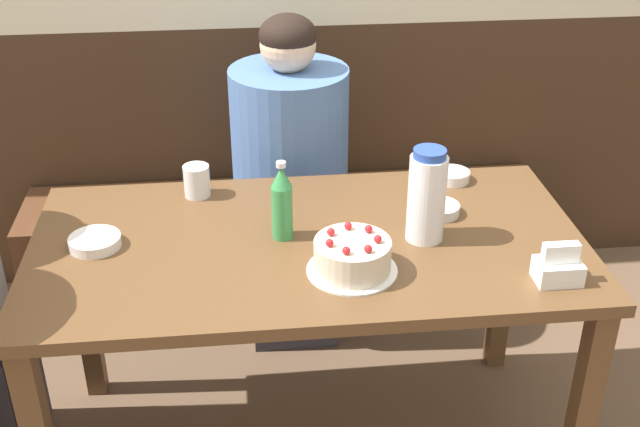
{
  "coord_description": "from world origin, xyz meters",
  "views": [
    {
      "loc": [
        -0.16,
        -1.83,
        1.84
      ],
      "look_at": [
        0.04,
        0.05,
        0.79
      ],
      "focal_mm": 45.0,
      "sensor_mm": 36.0,
      "label": 1
    }
  ],
  "objects_px": {
    "napkin_holder": "(558,267)",
    "bowl_rice_small": "(95,242)",
    "bench_seat": "(289,247)",
    "water_pitcher": "(427,196)",
    "soju_bottle": "(282,202)",
    "bowl_soup_white": "(452,176)",
    "glass_water_tall": "(197,181)",
    "person_pale_blue_shirt": "(291,183)",
    "birthday_cake": "(352,257)",
    "bowl_side_dish": "(440,209)"
  },
  "relations": [
    {
      "from": "bowl_side_dish",
      "to": "person_pale_blue_shirt",
      "type": "height_order",
      "value": "person_pale_blue_shirt"
    },
    {
      "from": "bowl_side_dish",
      "to": "person_pale_blue_shirt",
      "type": "xyz_separation_m",
      "value": [
        -0.38,
        0.54,
        -0.17
      ]
    },
    {
      "from": "napkin_holder",
      "to": "bench_seat",
      "type": "bearing_deg",
      "value": 118.29
    },
    {
      "from": "birthday_cake",
      "to": "person_pale_blue_shirt",
      "type": "xyz_separation_m",
      "value": [
        -0.09,
        0.81,
        -0.2
      ]
    },
    {
      "from": "soju_bottle",
      "to": "bowl_side_dish",
      "type": "relative_size",
      "value": 1.98
    },
    {
      "from": "water_pitcher",
      "to": "napkin_holder",
      "type": "xyz_separation_m",
      "value": [
        0.28,
        -0.24,
        -0.09
      ]
    },
    {
      "from": "napkin_holder",
      "to": "bowl_rice_small",
      "type": "relative_size",
      "value": 0.81
    },
    {
      "from": "bench_seat",
      "to": "napkin_holder",
      "type": "distance_m",
      "value": 1.36
    },
    {
      "from": "soju_bottle",
      "to": "bowl_rice_small",
      "type": "relative_size",
      "value": 1.63
    },
    {
      "from": "bowl_rice_small",
      "to": "birthday_cake",
      "type": "bearing_deg",
      "value": -16.21
    },
    {
      "from": "birthday_cake",
      "to": "bench_seat",
      "type": "bearing_deg",
      "value": 95.46
    },
    {
      "from": "napkin_holder",
      "to": "water_pitcher",
      "type": "bearing_deg",
      "value": 139.4
    },
    {
      "from": "bowl_rice_small",
      "to": "bench_seat",
      "type": "bearing_deg",
      "value": 55.29
    },
    {
      "from": "soju_bottle",
      "to": "bowl_soup_white",
      "type": "bearing_deg",
      "value": 27.61
    },
    {
      "from": "person_pale_blue_shirt",
      "to": "bowl_soup_white",
      "type": "bearing_deg",
      "value": 54.14
    },
    {
      "from": "napkin_holder",
      "to": "person_pale_blue_shirt",
      "type": "bearing_deg",
      "value": 122.96
    },
    {
      "from": "napkin_holder",
      "to": "birthday_cake",
      "type": "bearing_deg",
      "value": 169.03
    },
    {
      "from": "bench_seat",
      "to": "person_pale_blue_shirt",
      "type": "bearing_deg",
      "value": -89.66
    },
    {
      "from": "birthday_cake",
      "to": "bowl_soup_white",
      "type": "xyz_separation_m",
      "value": [
        0.38,
        0.47,
        -0.03
      ]
    },
    {
      "from": "napkin_holder",
      "to": "person_pale_blue_shirt",
      "type": "height_order",
      "value": "person_pale_blue_shirt"
    },
    {
      "from": "soju_bottle",
      "to": "bowl_soup_white",
      "type": "distance_m",
      "value": 0.61
    },
    {
      "from": "water_pitcher",
      "to": "bowl_rice_small",
      "type": "bearing_deg",
      "value": 176.86
    },
    {
      "from": "birthday_cake",
      "to": "bowl_rice_small",
      "type": "distance_m",
      "value": 0.68
    },
    {
      "from": "bench_seat",
      "to": "bowl_side_dish",
      "type": "height_order",
      "value": "bowl_side_dish"
    },
    {
      "from": "birthday_cake",
      "to": "water_pitcher",
      "type": "distance_m",
      "value": 0.27
    },
    {
      "from": "bowl_side_dish",
      "to": "glass_water_tall",
      "type": "xyz_separation_m",
      "value": [
        -0.68,
        0.19,
        0.03
      ]
    },
    {
      "from": "bowl_soup_white",
      "to": "glass_water_tall",
      "type": "relative_size",
      "value": 1.11
    },
    {
      "from": "bowl_side_dish",
      "to": "glass_water_tall",
      "type": "height_order",
      "value": "glass_water_tall"
    },
    {
      "from": "soju_bottle",
      "to": "person_pale_blue_shirt",
      "type": "relative_size",
      "value": 0.19
    },
    {
      "from": "person_pale_blue_shirt",
      "to": "water_pitcher",
      "type": "bearing_deg",
      "value": 24.86
    },
    {
      "from": "soju_bottle",
      "to": "napkin_holder",
      "type": "relative_size",
      "value": 2.01
    },
    {
      "from": "bench_seat",
      "to": "water_pitcher",
      "type": "relative_size",
      "value": 7.59
    },
    {
      "from": "bench_seat",
      "to": "person_pale_blue_shirt",
      "type": "xyz_separation_m",
      "value": [
        0.0,
        -0.19,
        0.37
      ]
    },
    {
      "from": "bowl_rice_small",
      "to": "bowl_side_dish",
      "type": "relative_size",
      "value": 1.21
    },
    {
      "from": "soju_bottle",
      "to": "glass_water_tall",
      "type": "bearing_deg",
      "value": 131.15
    },
    {
      "from": "bench_seat",
      "to": "soju_bottle",
      "type": "distance_m",
      "value": 1.03
    },
    {
      "from": "bench_seat",
      "to": "napkin_holder",
      "type": "relative_size",
      "value": 17.82
    },
    {
      "from": "water_pitcher",
      "to": "soju_bottle",
      "type": "relative_size",
      "value": 1.17
    },
    {
      "from": "soju_bottle",
      "to": "napkin_holder",
      "type": "distance_m",
      "value": 0.71
    },
    {
      "from": "bowl_soup_white",
      "to": "glass_water_tall",
      "type": "distance_m",
      "value": 0.77
    },
    {
      "from": "birthday_cake",
      "to": "bowl_soup_white",
      "type": "distance_m",
      "value": 0.6
    },
    {
      "from": "water_pitcher",
      "to": "bench_seat",
      "type": "bearing_deg",
      "value": 109.96
    },
    {
      "from": "soju_bottle",
      "to": "bowl_side_dish",
      "type": "distance_m",
      "value": 0.46
    },
    {
      "from": "bench_seat",
      "to": "birthday_cake",
      "type": "bearing_deg",
      "value": -84.54
    },
    {
      "from": "bowl_rice_small",
      "to": "napkin_holder",
      "type": "bearing_deg",
      "value": -13.99
    },
    {
      "from": "napkin_holder",
      "to": "person_pale_blue_shirt",
      "type": "relative_size",
      "value": 0.09
    },
    {
      "from": "bench_seat",
      "to": "birthday_cake",
      "type": "xyz_separation_m",
      "value": [
        0.1,
        -1.0,
        0.57
      ]
    },
    {
      "from": "napkin_holder",
      "to": "bowl_side_dish",
      "type": "bearing_deg",
      "value": 119.36
    },
    {
      "from": "bowl_soup_white",
      "to": "person_pale_blue_shirt",
      "type": "relative_size",
      "value": 0.09
    },
    {
      "from": "bench_seat",
      "to": "bowl_rice_small",
      "type": "bearing_deg",
      "value": -124.71
    }
  ]
}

